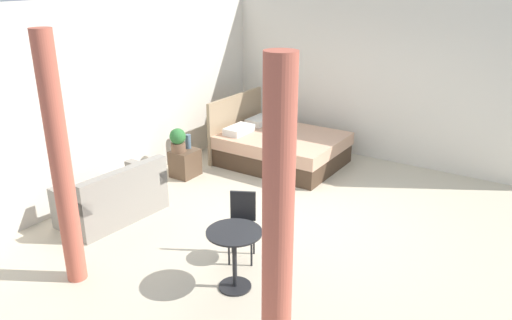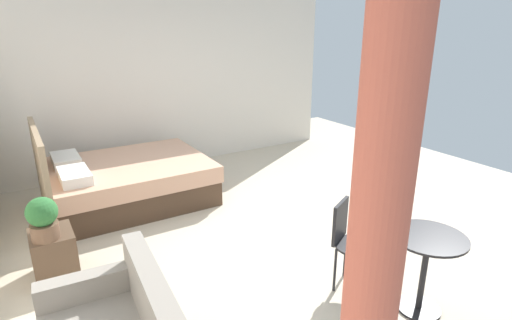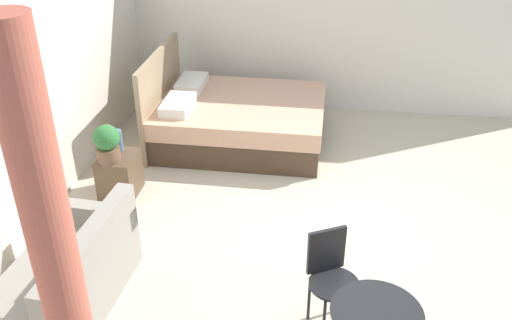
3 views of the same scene
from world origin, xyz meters
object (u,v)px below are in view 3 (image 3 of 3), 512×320
object	(u,v)px
potted_plant	(107,143)
cafe_chair_near_window	(330,271)
bed	(236,119)
nightstand	(120,175)
vase	(118,141)
couch	(65,282)

from	to	relation	value
potted_plant	cafe_chair_near_window	bearing A→B (deg)	-122.33
bed	nightstand	bearing A→B (deg)	143.88
bed	potted_plant	bearing A→B (deg)	144.71
potted_plant	vase	size ratio (longest dim) A/B	1.67
nightstand	vase	bearing A→B (deg)	7.67
vase	cafe_chair_near_window	distance (m)	2.80
bed	potted_plant	size ratio (longest dim) A/B	5.18
bed	cafe_chair_near_window	xyz separation A→B (m)	(-2.92, -1.23, 0.19)
bed	potted_plant	distance (m)	1.85
potted_plant	vase	bearing A→B (deg)	-6.32
nightstand	potted_plant	bearing A→B (deg)	157.95
nightstand	vase	distance (m)	0.37
bed	vase	bearing A→B (deg)	140.92
vase	bed	bearing A→B (deg)	-39.08
bed	nightstand	distance (m)	1.71
couch	cafe_chair_near_window	size ratio (longest dim) A/B	1.78
couch	cafe_chair_near_window	world-z (taller)	cafe_chair_near_window
couch	nightstand	world-z (taller)	couch
bed	couch	bearing A→B (deg)	165.01
bed	couch	distance (m)	3.19
couch	bed	bearing A→B (deg)	-14.99
bed	potted_plant	xyz separation A→B (m)	(-1.48, 1.05, 0.36)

